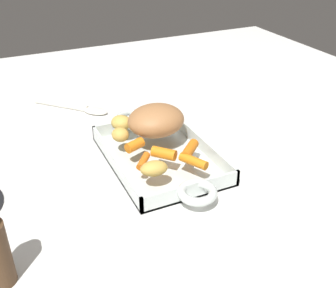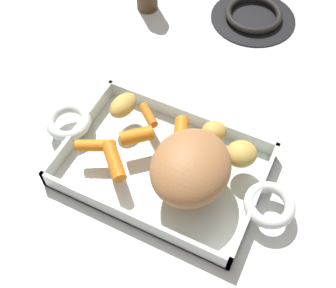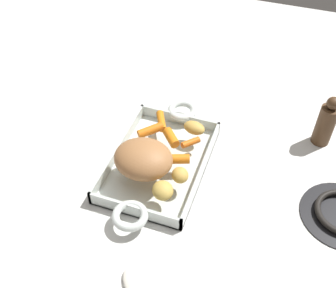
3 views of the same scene
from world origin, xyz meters
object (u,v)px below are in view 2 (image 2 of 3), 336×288
roasting_dish (163,166)px  potato_corner (123,105)px  potato_halved (214,132)px  baby_carrot_center_right (148,115)px  baby_carrot_northeast (95,146)px  potato_golden_small (241,154)px  baby_carrot_northwest (136,136)px  pork_roast (191,167)px  baby_carrot_southeast (114,161)px  baby_carrot_short (181,129)px  stove_burner_rear (253,16)px

roasting_dish → potato_corner: potato_corner is taller
potato_halved → baby_carrot_center_right: bearing=5.1°
baby_carrot_northeast → potato_golden_small: bearing=-159.3°
baby_carrot_northeast → potato_corner: bearing=-91.2°
baby_carrot_northwest → potato_golden_small: bearing=-167.2°
roasting_dish → pork_roast: bearing=162.8°
roasting_dish → baby_carrot_center_right: baby_carrot_center_right is taller
baby_carrot_northwest → potato_corner: potato_corner is taller
baby_carrot_center_right → potato_golden_small: (-0.17, 0.01, 0.01)m
potato_corner → baby_carrot_southeast: bearing=111.6°
pork_roast → baby_carrot_center_right: pork_roast is taller
baby_carrot_northeast → potato_halved: bearing=-147.4°
baby_carrot_short → pork_roast: bearing=123.6°
baby_carrot_southeast → potato_halved: 0.17m
roasting_dish → baby_carrot_northwest: 0.07m
baby_carrot_short → potato_corner: potato_corner is taller
baby_carrot_northwest → baby_carrot_center_right: size_ratio=1.10×
baby_carrot_short → baby_carrot_southeast: same height
pork_roast → potato_corner: size_ratio=2.42×
stove_burner_rear → potato_golden_small: bearing=105.5°
roasting_dish → potato_golden_small: bearing=-156.1°
pork_roast → stove_burner_rear: 0.46m
pork_roast → potato_golden_small: (-0.06, -0.07, -0.02)m
potato_corner → pork_roast: bearing=154.9°
baby_carrot_southeast → potato_golden_small: bearing=-151.4°
roasting_dish → baby_carrot_southeast: baby_carrot_southeast is taller
baby_carrot_short → potato_golden_small: potato_golden_small is taller
baby_carrot_northeast → pork_roast: bearing=-174.7°
baby_carrot_center_right → potato_golden_small: potato_golden_small is taller
baby_carrot_northwest → potato_halved: bearing=-151.8°
baby_carrot_southeast → potato_golden_small: size_ratio=1.33×
baby_carrot_short → stove_burner_rear: 0.38m
baby_carrot_short → potato_halved: size_ratio=1.01×
pork_roast → stove_burner_rear: size_ratio=0.74×
baby_carrot_southeast → potato_halved: size_ratio=1.62×
baby_carrot_southeast → potato_golden_small: (-0.18, -0.10, 0.01)m
baby_carrot_center_right → baby_carrot_southeast: baby_carrot_southeast is taller
roasting_dish → baby_carrot_short: baby_carrot_short is taller
potato_corner → stove_burner_rear: potato_corner is taller
pork_roast → baby_carrot_northeast: pork_roast is taller
baby_carrot_center_right → pork_roast: bearing=145.0°
baby_carrot_northeast → baby_carrot_northwest: baby_carrot_northwest is taller
baby_carrot_short → potato_halved: 0.05m
baby_carrot_short → potato_halved: (-0.05, -0.02, 0.00)m
baby_carrot_northwest → baby_carrot_center_right: 0.05m
baby_carrot_short → potato_corner: 0.11m
stove_burner_rear → baby_carrot_short: bearing=90.1°
potato_golden_small → potato_halved: bearing=-21.5°
stove_burner_rear → baby_carrot_northwest: bearing=82.0°
potato_corner → stove_burner_rear: bearing=-106.0°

